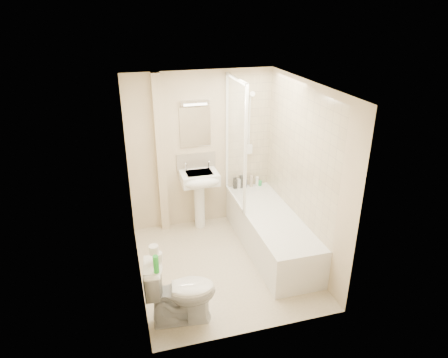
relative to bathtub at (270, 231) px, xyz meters
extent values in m
plane|color=beige|center=(-0.75, -0.20, -0.29)|extent=(2.50, 2.50, 0.00)
cube|color=beige|center=(-0.75, 1.05, 0.91)|extent=(2.20, 0.02, 2.40)
cube|color=beige|center=(-1.85, -0.20, 0.91)|extent=(0.02, 2.50, 2.40)
cube|color=beige|center=(0.35, -0.20, 0.91)|extent=(0.02, 2.50, 2.40)
cube|color=white|center=(-0.75, -0.20, 2.11)|extent=(2.20, 2.50, 0.02)
cube|color=beige|center=(0.00, 1.04, 1.14)|extent=(0.70, 0.01, 1.75)
cube|color=beige|center=(0.34, 0.00, 1.14)|extent=(0.01, 2.10, 1.75)
cube|color=beige|center=(-1.37, 0.99, 0.91)|extent=(0.12, 0.12, 2.40)
cube|color=beige|center=(-0.83, 1.04, 0.74)|extent=(0.60, 0.02, 0.30)
cube|color=white|center=(-0.83, 1.04, 1.29)|extent=(0.46, 0.01, 0.60)
cube|color=silver|center=(-0.83, 1.02, 1.66)|extent=(0.42, 0.07, 0.07)
cube|color=white|center=(0.00, 0.00, -0.01)|extent=(0.70, 2.10, 0.55)
cube|color=white|center=(0.00, 0.00, 0.21)|extent=(0.56, 1.96, 0.05)
cube|color=white|center=(-0.35, 0.60, 1.16)|extent=(0.01, 0.90, 1.80)
cube|color=white|center=(-0.35, 1.03, 1.16)|extent=(0.04, 0.04, 1.80)
cube|color=white|center=(-0.35, 0.15, 1.16)|extent=(0.04, 0.04, 1.80)
cube|color=white|center=(-0.35, 0.60, 2.04)|extent=(0.04, 0.90, 0.04)
cube|color=white|center=(-0.35, 0.60, 0.28)|extent=(0.04, 0.90, 0.03)
cylinder|color=white|center=(0.00, 1.02, 1.26)|extent=(0.02, 0.02, 0.90)
cylinder|color=white|center=(0.00, 1.02, 0.81)|extent=(0.05, 0.05, 0.02)
cylinder|color=white|center=(0.00, 1.02, 1.71)|extent=(0.05, 0.05, 0.02)
cylinder|color=white|center=(0.00, 0.95, 1.74)|extent=(0.08, 0.11, 0.11)
cube|color=white|center=(0.00, 1.01, 0.88)|extent=(0.10, 0.05, 0.14)
cylinder|color=white|center=(-0.02, 0.99, 1.31)|extent=(0.01, 0.13, 0.84)
cylinder|color=white|center=(-0.83, 0.88, 0.08)|extent=(0.16, 0.16, 0.75)
cube|color=white|center=(-0.83, 0.85, 0.56)|extent=(0.55, 0.43, 0.17)
ellipsoid|color=white|center=(-0.83, 0.68, 0.56)|extent=(0.55, 0.23, 0.17)
cube|color=silver|center=(-0.83, 0.85, 0.63)|extent=(0.38, 0.28, 0.04)
cylinder|color=white|center=(-1.01, 0.96, 0.70)|extent=(0.03, 0.03, 0.10)
cylinder|color=white|center=(-0.65, 0.96, 0.70)|extent=(0.03, 0.03, 0.10)
sphere|color=white|center=(-1.01, 0.96, 0.76)|extent=(0.04, 0.04, 0.04)
sphere|color=white|center=(-0.65, 0.96, 0.76)|extent=(0.04, 0.04, 0.04)
cylinder|color=black|center=(-0.23, 0.96, 0.35)|extent=(0.06, 0.06, 0.18)
cylinder|color=silver|center=(-0.17, 0.96, 0.34)|extent=(0.06, 0.06, 0.15)
cylinder|color=black|center=(-0.13, 0.96, 0.36)|extent=(0.06, 0.06, 0.20)
cylinder|color=#131D53|center=(-0.07, 0.96, 0.33)|extent=(0.06, 0.06, 0.14)
cylinder|color=beige|center=(0.04, 0.96, 0.36)|extent=(0.05, 0.05, 0.19)
cylinder|color=white|center=(0.14, 0.96, 0.34)|extent=(0.05, 0.05, 0.15)
cylinder|color=green|center=(0.18, 0.96, 0.30)|extent=(0.06, 0.06, 0.08)
imported|color=white|center=(-1.47, -1.05, 0.09)|extent=(0.60, 0.85, 0.77)
cylinder|color=white|center=(-1.68, -0.97, 0.53)|extent=(0.10, 0.10, 0.10)
cylinder|color=white|center=(-1.72, -0.97, 0.62)|extent=(0.10, 0.10, 0.09)
cylinder|color=green|center=(-1.72, -1.16, 0.57)|extent=(0.06, 0.06, 0.19)
camera|label=1|loc=(-1.96, -4.51, 2.96)|focal=32.00mm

